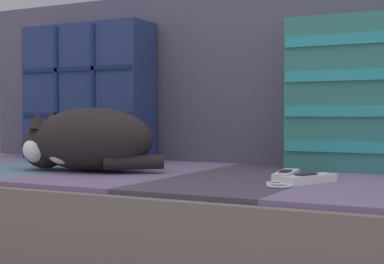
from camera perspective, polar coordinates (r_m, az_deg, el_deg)
The scene contains 7 objects.
couch at distance 1.48m, azimuth 0.65°, elevation -10.65°, with size 1.93×0.83×0.35m.
sofa_backrest at distance 1.76m, azimuth 5.76°, elevation 5.43°, with size 1.89×0.14×0.51m.
throw_pillow_quilted at distance 1.88m, azimuth -10.06°, elevation 3.78°, with size 0.43×0.14×0.42m.
throw_pillow_striped at distance 1.52m, azimuth 16.80°, elevation 3.58°, with size 0.40×0.14×0.38m.
sleeping_cat at distance 1.48m, azimuth -10.50°, elevation -0.84°, with size 0.38×0.23×0.16m.
game_remote_near at distance 1.28m, azimuth 9.08°, elevation -4.24°, with size 0.07×0.20×0.02m.
game_remote_far at distance 1.21m, azimuth 11.06°, elevation -4.56°, with size 0.11×0.19×0.02m.
Camera 1 is at (0.65, -1.16, 0.48)m, focal length 55.00 mm.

